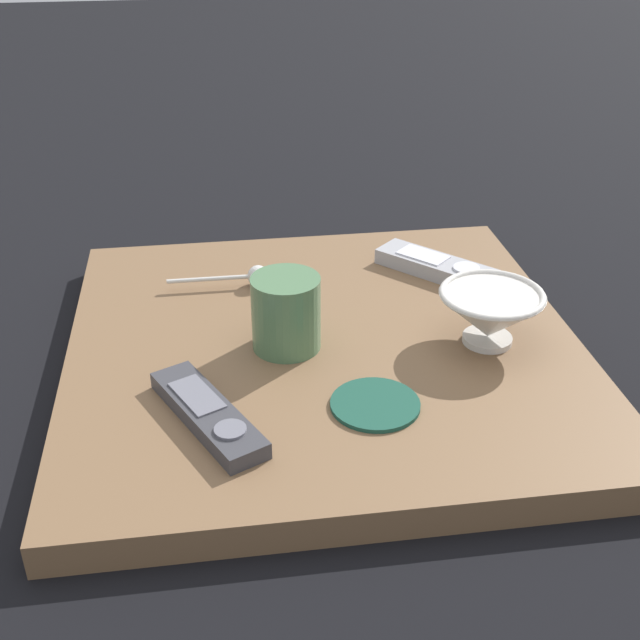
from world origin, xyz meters
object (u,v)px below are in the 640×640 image
at_px(coffee_mug, 286,313).
at_px(tv_remote_near, 436,266).
at_px(teaspoon, 252,276).
at_px(tv_remote_far, 208,413).
at_px(drink_coaster, 375,404).
at_px(cereal_bowl, 490,314).

xyz_separation_m(coffee_mug, tv_remote_near, (-0.23, -0.17, -0.03)).
height_order(teaspoon, tv_remote_far, teaspoon).
height_order(tv_remote_near, drink_coaster, tv_remote_near).
height_order(coffee_mug, tv_remote_far, coffee_mug).
distance_m(teaspoon, tv_remote_near, 0.26).
relative_size(coffee_mug, drink_coaster, 0.94).
xyz_separation_m(tv_remote_far, drink_coaster, (-0.18, -0.00, -0.01)).
xyz_separation_m(coffee_mug, tv_remote_far, (0.10, 0.14, -0.04)).
bearing_deg(drink_coaster, coffee_mug, -59.41).
distance_m(coffee_mug, drink_coaster, 0.17).
bearing_deg(tv_remote_far, cereal_bowl, -161.67).
bearing_deg(teaspoon, coffee_mug, 100.55).
bearing_deg(drink_coaster, tv_remote_far, 0.37).
bearing_deg(coffee_mug, cereal_bowl, 174.10).
relative_size(coffee_mug, tv_remote_far, 0.50).
distance_m(coffee_mug, teaspoon, 0.17).
height_order(tv_remote_near, tv_remote_far, tv_remote_near).
bearing_deg(drink_coaster, tv_remote_near, -116.29).
xyz_separation_m(teaspoon, tv_remote_near, (-0.26, -0.00, -0.00)).
bearing_deg(tv_remote_near, tv_remote_far, 42.74).
xyz_separation_m(cereal_bowl, tv_remote_far, (0.34, 0.11, -0.03)).
height_order(coffee_mug, drink_coaster, coffee_mug).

